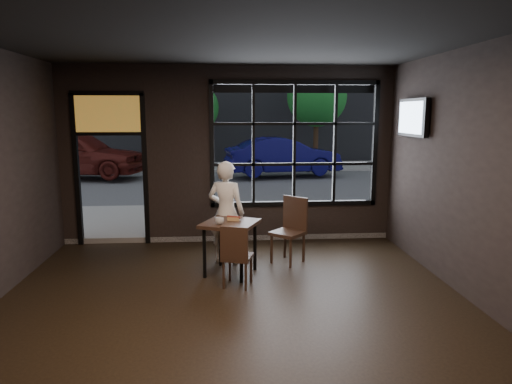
{
  "coord_description": "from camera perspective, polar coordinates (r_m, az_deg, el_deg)",
  "views": [
    {
      "loc": [
        -0.12,
        -4.76,
        2.36
      ],
      "look_at": [
        0.4,
        2.2,
        1.15
      ],
      "focal_mm": 32.0,
      "sensor_mm": 36.0,
      "label": 1
    }
  ],
  "objects": [
    {
      "name": "building_across",
      "position": [
        28.23,
        -4.24,
        20.33
      ],
      "size": [
        28.0,
        12.0,
        15.0
      ],
      "primitive_type": "cube",
      "color": "#5B5956",
      "rests_on": "ground"
    },
    {
      "name": "navy_car",
      "position": [
        16.86,
        3.38,
        4.5
      ],
      "size": [
        4.37,
        2.1,
        1.38
      ],
      "primitive_type": "imported",
      "rotation": [
        0.0,
        0.0,
        1.73
      ],
      "color": "#0B0A46",
      "rests_on": "street_asphalt"
    },
    {
      "name": "wall_right",
      "position": [
        5.74,
        28.71,
        1.0
      ],
      "size": [
        0.04,
        7.0,
        3.2
      ],
      "primitive_type": "cube",
      "color": "black",
      "rests_on": "ground"
    },
    {
      "name": "chair_near",
      "position": [
        6.32,
        -2.33,
        -7.87
      ],
      "size": [
        0.48,
        0.48,
        0.88
      ],
      "primitive_type": "cube",
      "rotation": [
        0.0,
        0.0,
        2.85
      ],
      "color": "#322016",
      "rests_on": "floor"
    },
    {
      "name": "street_asphalt",
      "position": [
        28.86,
        -4.05,
        5.11
      ],
      "size": [
        60.0,
        41.0,
        0.04
      ],
      "primitive_type": "cube",
      "color": "#545456",
      "rests_on": "ground"
    },
    {
      "name": "stained_transom",
      "position": [
        8.49,
        -18.01,
        9.3
      ],
      "size": [
        1.2,
        0.06,
        0.7
      ],
      "primitive_type": "cube",
      "color": "orange",
      "rests_on": "ground"
    },
    {
      "name": "cup",
      "position": [
        6.56,
        -4.57,
        -3.62
      ],
      "size": [
        0.16,
        0.16,
        0.1
      ],
      "primitive_type": "imported",
      "rotation": [
        0.0,
        0.0,
        -0.44
      ],
      "color": "silver",
      "rests_on": "cafe_table"
    },
    {
      "name": "tree_left",
      "position": [
        19.6,
        -7.86,
        10.39
      ],
      "size": [
        2.14,
        2.14,
        3.65
      ],
      "color": "#332114",
      "rests_on": "street_asphalt"
    },
    {
      "name": "window_frame",
      "position": [
        8.38,
        4.82,
        5.98
      ],
      "size": [
        3.06,
        0.12,
        2.28
      ],
      "primitive_type": "cube",
      "color": "black",
      "rests_on": "ground"
    },
    {
      "name": "chair_window",
      "position": [
        7.26,
        4.0,
        -4.86
      ],
      "size": [
        0.64,
        0.64,
        1.04
      ],
      "primitive_type": "cube",
      "rotation": [
        0.0,
        0.0,
        -0.75
      ],
      "color": "#322016",
      "rests_on": "floor"
    },
    {
      "name": "man",
      "position": [
        7.19,
        -3.74,
        -2.57
      ],
      "size": [
        0.7,
        0.59,
        1.63
      ],
      "primitive_type": "imported",
      "rotation": [
        0.0,
        0.0,
        2.76
      ],
      "color": "white",
      "rests_on": "floor"
    },
    {
      "name": "tree_right",
      "position": [
        19.7,
        7.6,
        11.68
      ],
      "size": [
        2.51,
        2.51,
        4.28
      ],
      "color": "#332114",
      "rests_on": "street_asphalt"
    },
    {
      "name": "tv",
      "position": [
        7.77,
        19.06,
        8.79
      ],
      "size": [
        0.12,
        1.02,
        0.6
      ],
      "primitive_type": "cube",
      "color": "black",
      "rests_on": "wall_right"
    },
    {
      "name": "floor",
      "position": [
        5.32,
        -2.63,
        -16.66
      ],
      "size": [
        6.0,
        7.0,
        0.02
      ],
      "primitive_type": "cube",
      "color": "black",
      "rests_on": "ground"
    },
    {
      "name": "ceiling",
      "position": [
        4.83,
        -2.95,
        19.94
      ],
      "size": [
        6.0,
        7.0,
        0.02
      ],
      "primitive_type": "cube",
      "color": "black",
      "rests_on": "ground"
    },
    {
      "name": "hotdog",
      "position": [
        6.77,
        -2.81,
        -3.33
      ],
      "size": [
        0.22,
        0.14,
        0.06
      ],
      "primitive_type": null,
      "rotation": [
        0.0,
        0.0,
        -0.35
      ],
      "color": "tan",
      "rests_on": "cafe_table"
    },
    {
      "name": "cafe_table",
      "position": [
        6.79,
        -3.23,
        -6.97
      ],
      "size": [
        0.97,
        0.97,
        0.79
      ],
      "primitive_type": "cube",
      "rotation": [
        0.0,
        0.0,
        -0.41
      ],
      "color": "#322016",
      "rests_on": "floor"
    },
    {
      "name": "maroon_car",
      "position": [
        17.6,
        -21.49,
        4.47
      ],
      "size": [
        5.05,
        2.73,
        1.63
      ],
      "primitive_type": "imported",
      "rotation": [
        0.0,
        0.0,
        1.4
      ],
      "color": "#521611",
      "rests_on": "street_asphalt"
    }
  ]
}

